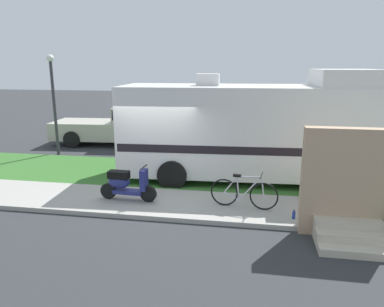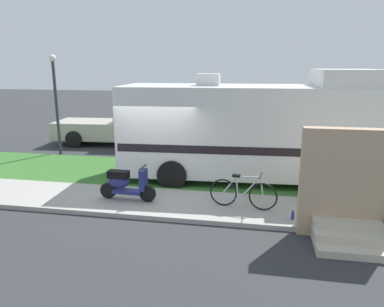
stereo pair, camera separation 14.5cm
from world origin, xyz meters
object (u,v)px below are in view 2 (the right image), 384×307
(street_lamp_post, at_px, (56,95))
(bottle_green, at_px, (354,216))
(scooter, at_px, (125,183))
(pickup_truck_near, at_px, (126,124))
(bottle_spare, at_px, (293,215))
(motorhome_rv, at_px, (248,129))
(bicycle, at_px, (243,193))

(street_lamp_post, bearing_deg, bottle_green, -26.25)
(scooter, distance_m, pickup_truck_near, 7.76)
(pickup_truck_near, bearing_deg, bottle_green, -41.95)
(pickup_truck_near, height_order, bottle_spare, pickup_truck_near)
(bottle_spare, relative_size, street_lamp_post, 0.06)
(scooter, bearing_deg, bottle_spare, -6.72)
(motorhome_rv, xyz_separation_m, street_lamp_post, (-7.83, 2.15, 0.80))
(scooter, bearing_deg, bottle_green, -3.07)
(scooter, relative_size, pickup_truck_near, 0.28)
(motorhome_rv, distance_m, bottle_green, 4.26)
(scooter, height_order, pickup_truck_near, pickup_truck_near)
(bottle_green, height_order, street_lamp_post, street_lamp_post)
(bottle_spare, bearing_deg, motorhome_rv, 110.71)
(bottle_green, bearing_deg, street_lamp_post, 153.75)
(bottle_spare, bearing_deg, bottle_green, 8.16)
(pickup_truck_near, xyz_separation_m, bottle_spare, (7.02, -7.78, -0.75))
(motorhome_rv, xyz_separation_m, scooter, (-3.12, -2.71, -1.11))
(bottle_spare, bearing_deg, bicycle, 157.49)
(pickup_truck_near, relative_size, street_lamp_post, 1.37)
(scooter, distance_m, bottle_green, 5.77)
(bottle_green, relative_size, bottle_spare, 1.07)
(scooter, relative_size, bicycle, 0.92)
(bicycle, distance_m, street_lamp_post, 9.44)
(motorhome_rv, bearing_deg, bottle_spare, -69.29)
(pickup_truck_near, xyz_separation_m, bottle_green, (8.43, -7.58, -0.74))
(bottle_green, bearing_deg, pickup_truck_near, 138.05)
(motorhome_rv, relative_size, scooter, 4.96)
(scooter, height_order, bicycle, scooter)
(motorhome_rv, xyz_separation_m, bottle_spare, (1.22, -3.22, -1.47))
(pickup_truck_near, height_order, street_lamp_post, street_lamp_post)
(bottle_green, bearing_deg, bottle_spare, -171.84)
(bicycle, height_order, pickup_truck_near, pickup_truck_near)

